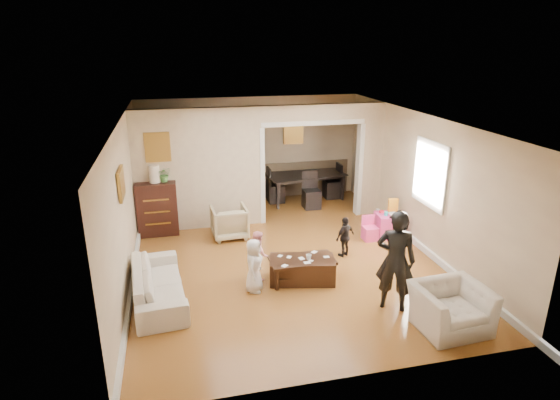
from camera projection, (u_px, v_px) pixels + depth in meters
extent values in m
plane|color=#A8722B|center=(282.00, 255.00, 8.89)|extent=(7.00, 7.00, 0.00)
cube|color=beige|center=(200.00, 170.00, 9.83)|extent=(2.75, 0.18, 2.60)
cube|color=beige|center=(369.00, 160.00, 10.65)|extent=(0.55, 0.18, 2.60)
cube|color=beige|center=(313.00, 112.00, 9.99)|extent=(2.22, 0.18, 0.35)
cube|color=white|center=(430.00, 174.00, 8.60)|extent=(0.03, 0.95, 1.10)
cube|color=brown|center=(158.00, 147.00, 9.38)|extent=(0.45, 0.03, 0.55)
cube|color=brown|center=(121.00, 184.00, 7.17)|extent=(0.03, 0.55, 0.40)
cube|color=brown|center=(293.00, 132.00, 11.74)|extent=(0.45, 0.03, 0.55)
imported|color=silver|center=(158.00, 284.00, 7.28)|extent=(0.90, 1.96, 0.56)
imported|color=tan|center=(229.00, 222.00, 9.62)|extent=(0.74, 0.76, 0.66)
imported|color=silver|center=(451.00, 308.00, 6.55)|extent=(1.03, 0.92, 0.64)
cube|color=black|center=(157.00, 208.00, 9.72)|extent=(0.82, 0.46, 1.13)
cylinder|color=beige|center=(154.00, 174.00, 9.47)|extent=(0.22, 0.22, 0.36)
imported|color=#447835|center=(164.00, 174.00, 9.52)|extent=(0.28, 0.25, 0.32)
cube|color=#3B1D12|center=(302.00, 270.00, 7.89)|extent=(1.18, 0.76, 0.41)
imported|color=silver|center=(309.00, 257.00, 7.78)|extent=(0.11, 0.11, 0.09)
cube|color=#E23B8E|center=(388.00, 225.00, 9.69)|extent=(0.55, 0.55, 0.48)
cube|color=yellow|center=(393.00, 205.00, 9.68)|extent=(0.21, 0.09, 0.30)
cylinder|color=#28C8B8|center=(386.00, 214.00, 9.53)|extent=(0.08, 0.08, 0.08)
cube|color=red|center=(382.00, 212.00, 9.68)|extent=(0.09, 0.08, 0.05)
imported|color=silver|center=(394.00, 215.00, 9.50)|extent=(0.25, 0.25, 0.06)
imported|color=black|center=(304.00, 187.00, 11.88)|extent=(2.12, 1.39, 0.69)
imported|color=black|center=(396.00, 260.00, 6.89)|extent=(0.70, 0.63, 1.60)
imported|color=white|center=(254.00, 266.00, 7.49)|extent=(0.43, 0.52, 0.91)
imported|color=pink|center=(258.00, 254.00, 7.94)|extent=(0.38, 0.45, 0.85)
imported|color=black|center=(345.00, 237.00, 8.74)|extent=(0.50, 0.38, 0.79)
cube|color=white|center=(301.00, 258.00, 7.83)|extent=(0.11, 0.12, 0.00)
cube|color=white|center=(311.00, 261.00, 7.75)|extent=(0.10, 0.09, 0.00)
cube|color=white|center=(326.00, 257.00, 7.88)|extent=(0.10, 0.08, 0.00)
cube|color=white|center=(307.00, 263.00, 7.68)|extent=(0.11, 0.09, 0.00)
cube|color=white|center=(289.00, 257.00, 7.88)|extent=(0.11, 0.11, 0.00)
cube|color=white|center=(280.00, 256.00, 7.92)|extent=(0.11, 0.11, 0.00)
cube|color=white|center=(285.00, 266.00, 7.57)|extent=(0.13, 0.13, 0.00)
cube|color=white|center=(314.00, 252.00, 8.07)|extent=(0.13, 0.12, 0.00)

